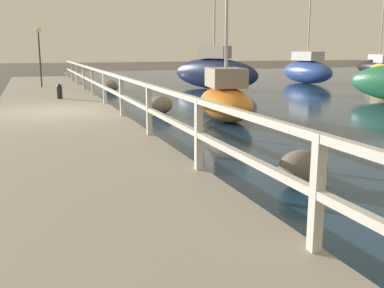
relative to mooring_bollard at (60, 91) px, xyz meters
The scene contains 14 objects.
ground_plane 3.60m from the mooring_bollard, 95.41° to the right, with size 120.00×120.00×0.00m, color #4C473D.
dock_walkway 3.58m from the mooring_bollard, 95.41° to the right, with size 3.50×36.00×0.30m.
railing 3.80m from the mooring_bollard, 69.63° to the right, with size 0.10×32.50×1.07m.
boulder_downstream 4.20m from the mooring_bollard, 44.73° to the right, with size 0.77×0.69×0.58m.
boulder_near_dock 6.21m from the mooring_bollard, 62.70° to the left, with size 0.60×0.54×0.45m.
boulder_far_strip 11.69m from the mooring_bollard, 75.88° to the right, with size 0.76×0.68×0.57m.
boulder_upstream 6.74m from the mooring_bollard, 64.92° to the left, with size 0.73×0.65×0.54m.
mooring_bollard is the anchor object (origin of this frame).
dock_lamp 5.95m from the mooring_bollard, 94.82° to the left, with size 0.28×0.28×2.78m.
sailboat_navy 9.52m from the mooring_bollard, 31.46° to the left, with size 3.14×5.76×7.85m.
sailboat_black 27.58m from the mooring_bollard, 25.22° to the left, with size 1.68×5.58×6.28m.
sailboat_orange 6.62m from the mooring_bollard, 48.61° to the right, with size 1.89×3.42×6.68m.
sailboat_blue 16.48m from the mooring_bollard, 24.35° to the left, with size 1.69×4.50×5.21m.
sailboat_yellow 21.10m from the mooring_bollard, 16.76° to the left, with size 2.12×3.48×6.32m.
Camera 1 is at (-0.63, -13.45, 2.06)m, focal length 42.00 mm.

